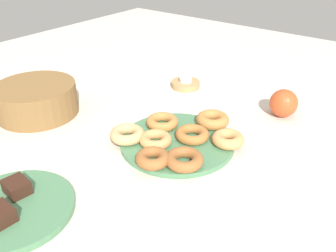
% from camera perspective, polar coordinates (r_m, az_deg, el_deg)
% --- Properties ---
extents(ground_plane, '(2.40, 2.40, 0.00)m').
position_cam_1_polar(ground_plane, '(0.93, 1.46, -2.87)').
color(ground_plane, beige).
extents(donut_plate, '(0.29, 0.29, 0.01)m').
position_cam_1_polar(donut_plate, '(0.93, 1.47, -2.52)').
color(donut_plate, '#4C7F56').
rests_on(donut_plate, ground_plane).
extents(donut_0, '(0.12, 0.12, 0.03)m').
position_cam_1_polar(donut_0, '(0.90, -1.99, -2.17)').
color(donut_0, tan).
rests_on(donut_0, donut_plate).
extents(donut_1, '(0.11, 0.11, 0.03)m').
position_cam_1_polar(donut_1, '(0.91, 9.46, -2.06)').
color(donut_1, tan).
rests_on(donut_1, donut_plate).
extents(donut_2, '(0.12, 0.12, 0.03)m').
position_cam_1_polar(donut_2, '(0.98, -0.91, 0.66)').
color(donut_2, '#BC7A3D').
rests_on(donut_2, donut_plate).
extents(donut_3, '(0.12, 0.12, 0.02)m').
position_cam_1_polar(donut_3, '(0.93, 3.86, -1.35)').
color(donut_3, '#AD6B33').
rests_on(donut_3, donut_plate).
extents(donut_4, '(0.13, 0.13, 0.03)m').
position_cam_1_polar(donut_4, '(0.93, -6.46, -1.32)').
color(donut_4, tan).
rests_on(donut_4, donut_plate).
extents(donut_5, '(0.13, 0.13, 0.03)m').
position_cam_1_polar(donut_5, '(0.83, 2.57, -5.31)').
color(donut_5, '#995B2D').
rests_on(donut_5, donut_plate).
extents(donut_6, '(0.11, 0.11, 0.03)m').
position_cam_1_polar(donut_6, '(0.83, -2.42, -5.11)').
color(donut_6, '#995B2D').
rests_on(donut_6, donut_plate).
extents(donut_7, '(0.11, 0.11, 0.03)m').
position_cam_1_polar(donut_7, '(1.00, 7.06, 1.00)').
color(donut_7, '#BC7A3D').
rests_on(donut_7, donut_plate).
extents(cake_plate, '(0.24, 0.24, 0.02)m').
position_cam_1_polar(cake_plate, '(0.79, -23.17, -11.97)').
color(cake_plate, '#4C7F56').
rests_on(cake_plate, ground_plane).
extents(brownie_near, '(0.05, 0.06, 0.03)m').
position_cam_1_polar(brownie_near, '(0.75, -25.07, -12.58)').
color(brownie_near, '#381E14').
rests_on(brownie_near, cake_plate).
extents(brownie_far, '(0.05, 0.06, 0.03)m').
position_cam_1_polar(brownie_far, '(0.81, -22.82, -8.86)').
color(brownie_far, '#381E14').
rests_on(brownie_far, cake_plate).
extents(candle_holder, '(0.10, 0.10, 0.02)m').
position_cam_1_polar(candle_holder, '(1.26, 2.79, 6.61)').
color(candle_holder, tan).
rests_on(candle_holder, ground_plane).
extents(tealight, '(0.04, 0.04, 0.02)m').
position_cam_1_polar(tealight, '(1.25, 2.81, 7.37)').
color(tealight, silver).
rests_on(tealight, candle_holder).
extents(basket, '(0.32, 0.32, 0.09)m').
position_cam_1_polar(basket, '(1.13, -20.10, 3.96)').
color(basket, brown).
rests_on(basket, ground_plane).
extents(apple, '(0.08, 0.08, 0.08)m').
position_cam_1_polar(apple, '(1.10, 17.80, 3.45)').
color(apple, '#CC4C23').
rests_on(apple, ground_plane).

